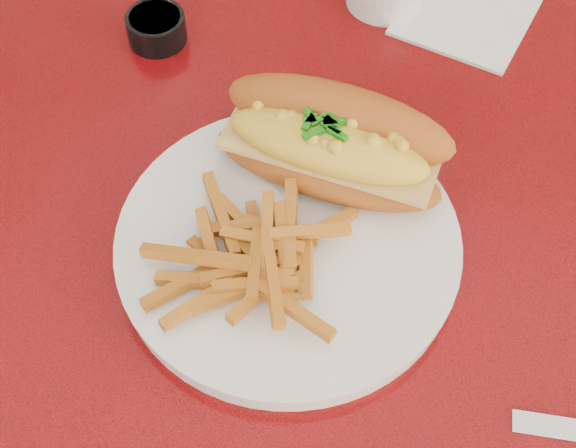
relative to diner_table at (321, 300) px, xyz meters
The scene contains 8 objects.
diner_table is the anchor object (origin of this frame).
booth_bench_far 0.87m from the diner_table, 90.00° to the left, with size 1.20×0.51×0.90m.
dinner_plate 0.18m from the diner_table, 92.79° to the right, with size 0.36×0.36×0.02m.
mac_hoagie 0.22m from the diner_table, 117.72° to the left, with size 0.20×0.13×0.08m.
fries_pile 0.22m from the diner_table, 97.44° to the right, with size 0.12×0.11×0.03m, color orange, non-canonical shape.
fork 0.20m from the diner_table, 43.08° to the right, with size 0.05×0.14×0.00m.
sauce_cup_left 0.31m from the diner_table, 161.21° to the left, with size 0.07×0.07×0.03m.
paper_napkin 0.32m from the diner_table, 90.58° to the left, with size 0.12×0.12×0.00m, color white.
Camera 1 is at (0.18, -0.35, 1.31)m, focal length 50.00 mm.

